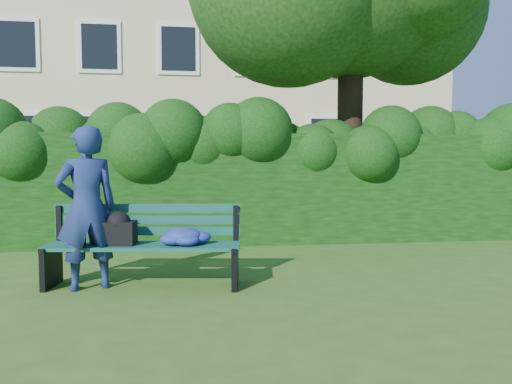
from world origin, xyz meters
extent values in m
plane|color=#375A1B|center=(0.00, 0.00, 0.00)|extent=(80.00, 80.00, 0.00)
cube|color=#CABA87|center=(0.00, 14.00, 6.00)|extent=(16.00, 8.00, 12.00)
cube|color=white|center=(-6.00, 9.98, 2.00)|extent=(1.30, 0.08, 1.60)
cube|color=black|center=(-6.00, 9.94, 2.00)|extent=(1.05, 0.04, 1.35)
cube|color=white|center=(-3.60, 9.98, 2.00)|extent=(1.30, 0.08, 1.60)
cube|color=black|center=(-3.60, 9.94, 2.00)|extent=(1.05, 0.04, 1.35)
cube|color=white|center=(-1.20, 9.98, 2.00)|extent=(1.30, 0.08, 1.60)
cube|color=black|center=(-1.20, 9.94, 2.00)|extent=(1.05, 0.04, 1.35)
cube|color=white|center=(1.20, 9.98, 2.00)|extent=(1.30, 0.08, 1.60)
cube|color=black|center=(1.20, 9.94, 2.00)|extent=(1.05, 0.04, 1.35)
cube|color=white|center=(3.60, 9.98, 2.00)|extent=(1.30, 0.08, 1.60)
cube|color=black|center=(3.60, 9.94, 2.00)|extent=(1.05, 0.04, 1.35)
cube|color=white|center=(6.00, 9.98, 2.00)|extent=(1.30, 0.08, 1.60)
cube|color=black|center=(6.00, 9.94, 2.00)|extent=(1.05, 0.04, 1.35)
cube|color=white|center=(-6.00, 9.98, 4.80)|extent=(1.30, 0.08, 1.60)
cube|color=black|center=(-6.00, 9.94, 4.80)|extent=(1.05, 0.04, 1.35)
cube|color=white|center=(-3.60, 9.98, 4.80)|extent=(1.30, 0.08, 1.60)
cube|color=black|center=(-3.60, 9.94, 4.80)|extent=(1.05, 0.04, 1.35)
cube|color=white|center=(-1.20, 9.98, 4.80)|extent=(1.30, 0.08, 1.60)
cube|color=black|center=(-1.20, 9.94, 4.80)|extent=(1.05, 0.04, 1.35)
cube|color=white|center=(1.20, 9.98, 4.80)|extent=(1.30, 0.08, 1.60)
cube|color=black|center=(1.20, 9.94, 4.80)|extent=(1.05, 0.04, 1.35)
cube|color=white|center=(3.60, 9.98, 4.80)|extent=(1.30, 0.08, 1.60)
cube|color=black|center=(3.60, 9.94, 4.80)|extent=(1.05, 0.04, 1.35)
cube|color=white|center=(6.00, 9.98, 4.80)|extent=(1.30, 0.08, 1.60)
cube|color=black|center=(6.00, 9.94, 4.80)|extent=(1.05, 0.04, 1.35)
cube|color=black|center=(0.00, 2.20, 0.90)|extent=(10.00, 1.00, 1.80)
cylinder|color=black|center=(2.03, 2.77, 2.28)|extent=(0.46, 0.46, 4.56)
sphere|color=#11340B|center=(3.33, 3.17, 4.20)|extent=(2.77, 2.77, 2.77)
cube|color=#0D4539|center=(-1.43, -0.76, 0.45)|extent=(2.12, 0.38, 0.04)
cube|color=#0D4539|center=(-1.42, -0.64, 0.45)|extent=(2.12, 0.38, 0.04)
cube|color=#0D4539|center=(-1.40, -0.52, 0.45)|extent=(2.12, 0.38, 0.04)
cube|color=#0D4539|center=(-1.39, -0.40, 0.45)|extent=(2.12, 0.38, 0.04)
cube|color=#0D4539|center=(-1.38, -0.32, 0.58)|extent=(2.11, 0.31, 0.10)
cube|color=#0D4539|center=(-1.38, -0.31, 0.71)|extent=(2.11, 0.31, 0.10)
cube|color=#0D4539|center=(-1.37, -0.30, 0.84)|extent=(2.11, 0.31, 0.10)
cube|color=black|center=(-2.41, -0.45, 0.22)|extent=(0.12, 0.50, 0.44)
cube|color=black|center=(-2.38, -0.19, 0.65)|extent=(0.07, 0.07, 0.45)
cube|color=black|center=(-2.42, -0.50, 0.44)|extent=(0.11, 0.42, 0.05)
cube|color=black|center=(-0.41, -0.71, 0.22)|extent=(0.12, 0.50, 0.44)
cube|color=black|center=(-0.37, -0.46, 0.65)|extent=(0.07, 0.07, 0.45)
cube|color=black|center=(-0.42, -0.76, 0.44)|extent=(0.11, 0.42, 0.05)
cube|color=white|center=(-1.76, -0.59, 0.48)|extent=(0.20, 0.15, 0.02)
cube|color=black|center=(-1.67, -0.55, 0.60)|extent=(0.38, 0.30, 0.26)
imported|color=navy|center=(-2.00, -0.59, 0.88)|extent=(0.75, 0.62, 1.76)
camera|label=1|loc=(-0.90, -6.11, 1.43)|focal=35.00mm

